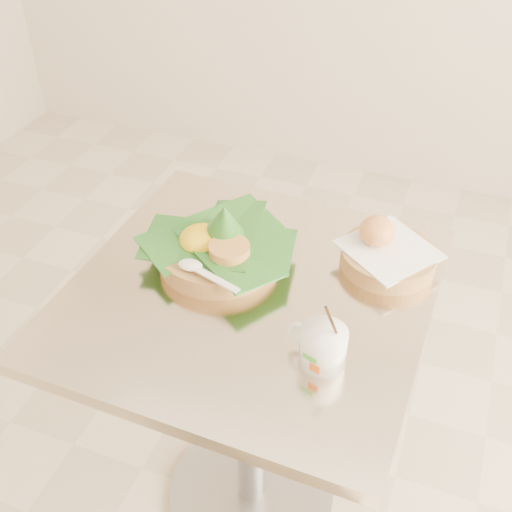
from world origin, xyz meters
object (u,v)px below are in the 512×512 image
(rice_basket, at_px, (218,245))
(coffee_mug, at_px, (322,345))
(cafe_table, at_px, (251,364))
(bread_basket, at_px, (386,252))

(rice_basket, distance_m, coffee_mug, 0.34)
(cafe_table, distance_m, coffee_mug, 0.34)
(rice_basket, relative_size, bread_basket, 1.34)
(rice_basket, height_order, bread_basket, rice_basket)
(cafe_table, relative_size, rice_basket, 2.40)
(bread_basket, distance_m, coffee_mug, 0.31)
(cafe_table, xyz_separation_m, bread_basket, (0.24, 0.17, 0.25))
(rice_basket, height_order, coffee_mug, rice_basket)
(cafe_table, relative_size, coffee_mug, 5.23)
(rice_basket, xyz_separation_m, coffee_mug, (0.28, -0.19, -0.00))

